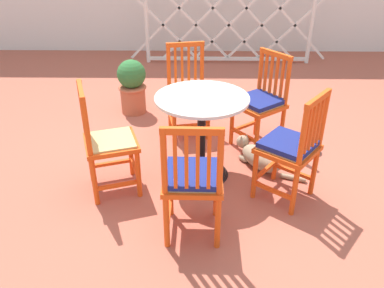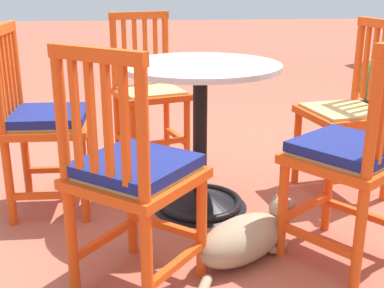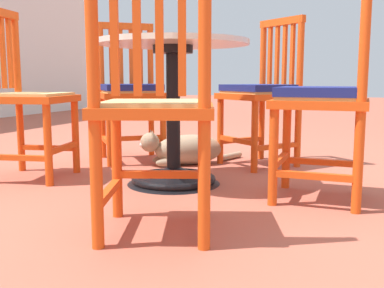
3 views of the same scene
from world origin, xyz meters
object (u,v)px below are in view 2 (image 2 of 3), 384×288
Objects in this scene: orange_chair_at_corner at (349,114)px; orange_chair_tucked_in at (132,176)px; cafe_table at (200,154)px; tabby_cat at (248,237)px; orange_chair_near_fence at (44,123)px; orange_chair_by_planter at (149,93)px; orange_chair_facing_out at (352,157)px; terracotta_planter at (381,102)px.

orange_chair_at_corner and orange_chair_tucked_in have the same top height.
orange_chair_at_corner is (-0.13, 0.80, 0.15)m from cafe_table.
orange_chair_at_corner reaches higher than tabby_cat.
orange_chair_near_fence is 1.00× the size of orange_chair_tucked_in.
orange_chair_by_planter reaches higher than tabby_cat.
orange_chair_by_planter reaches higher than cafe_table.
orange_chair_near_fence is at bearing -94.82° from cafe_table.
orange_chair_by_planter is (-0.74, -0.23, 0.15)m from cafe_table.
orange_chair_at_corner is 1.20m from orange_chair_by_planter.
tabby_cat is (0.64, -0.66, -0.34)m from orange_chair_at_corner.
cafe_table is 1.32× the size of tabby_cat.
orange_chair_facing_out is (1.30, 0.77, 0.01)m from orange_chair_by_planter.
orange_chair_at_corner reaches higher than cafe_table.
cafe_table is 0.83× the size of orange_chair_by_planter.
cafe_table reaches higher than tabby_cat.
cafe_table is 1.23× the size of terracotta_planter.
terracotta_planter is at bearing 132.01° from orange_chair_tucked_in.
orange_chair_by_planter is 1.41m from orange_chair_tucked_in.
orange_chair_facing_out is (0.62, 1.28, 0.00)m from orange_chair_near_fence.
orange_chair_by_planter is at bearing -149.43° from orange_chair_facing_out.
terracotta_planter is at bearing 91.33° from orange_chair_by_planter.
orange_chair_by_planter is at bearing -162.45° from cafe_table.
orange_chair_facing_out is at bearing 43.67° from cafe_table.
orange_chair_by_planter is at bearing -120.33° from orange_chair_at_corner.
orange_chair_facing_out reaches higher than tabby_cat.
orange_chair_tucked_in is (0.74, 0.43, 0.00)m from orange_chair_near_fence.
orange_chair_tucked_in reaches higher than tabby_cat.
orange_chair_tucked_in is 1.59× the size of tabby_cat.
orange_chair_at_corner is 1.00× the size of orange_chair_tucked_in.
cafe_table is 0.79m from orange_chair_facing_out.
orange_chair_facing_out is at bearing -21.32° from orange_chair_at_corner.
cafe_table reaches higher than terracotta_planter.
tabby_cat is at bearing 57.18° from orange_chair_near_fence.
orange_chair_by_planter is 1.59× the size of tabby_cat.
orange_chair_near_fence reaches higher than cafe_table.
cafe_table is 0.83× the size of orange_chair_tucked_in.
orange_chair_by_planter is at bearing -163.21° from tabby_cat.
orange_chair_by_planter is at bearing -88.67° from terracotta_planter.
tabby_cat is at bearing 16.79° from orange_chair_by_planter.
orange_chair_near_fence is at bearing -122.82° from tabby_cat.
cafe_table is 0.83× the size of orange_chair_near_fence.
orange_chair_by_planter is at bearing 142.75° from orange_chair_near_fence.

